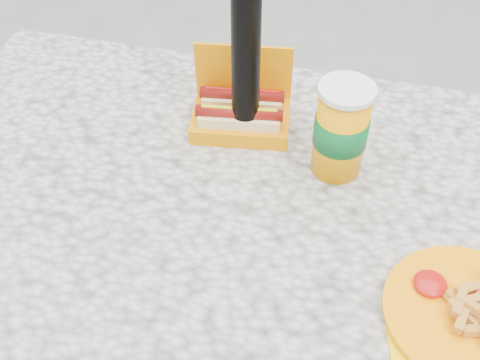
# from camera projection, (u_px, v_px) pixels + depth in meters

# --- Properties ---
(picnic_table) EXTENTS (1.20, 0.80, 0.75)m
(picnic_table) POSITION_uv_depth(u_px,v_px,m) (225.00, 235.00, 1.11)
(picnic_table) COLOR beige
(picnic_table) RESTS_ON ground
(hotdog_box) EXTENTS (0.20, 0.15, 0.15)m
(hotdog_box) POSITION_uv_depth(u_px,v_px,m) (241.00, 112.00, 1.13)
(hotdog_box) COLOR #FF9000
(hotdog_box) RESTS_ON picnic_table
(fries_plate) EXTENTS (0.24, 0.34, 0.05)m
(fries_plate) POSITION_uv_depth(u_px,v_px,m) (467.00, 318.00, 0.85)
(fries_plate) COLOR #FFDC00
(fries_plate) RESTS_ON picnic_table
(soda_cup) EXTENTS (0.09, 0.09, 0.18)m
(soda_cup) POSITION_uv_depth(u_px,v_px,m) (341.00, 130.00, 1.02)
(soda_cup) COLOR #FF9F01
(soda_cup) RESTS_ON picnic_table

